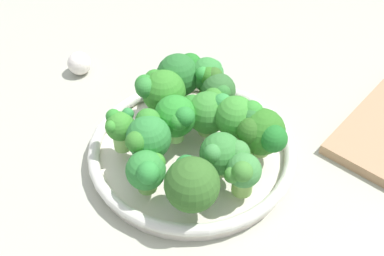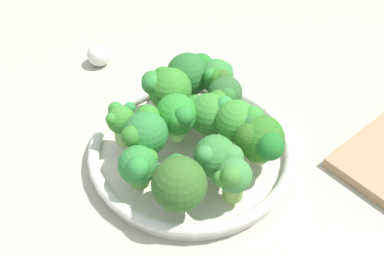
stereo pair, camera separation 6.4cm
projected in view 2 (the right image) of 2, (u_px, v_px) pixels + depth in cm
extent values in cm
cube|color=#AEAF9C|center=(196.00, 143.00, 72.16)|extent=(130.00, 130.00, 2.50)
cylinder|color=silver|center=(192.00, 154.00, 67.88)|extent=(28.18, 28.18, 1.33)
torus|color=silver|center=(192.00, 147.00, 66.86)|extent=(29.35, 29.35, 1.63)
cylinder|color=#A0C86E|center=(148.00, 150.00, 63.56)|extent=(2.38, 2.38, 2.56)
sphere|color=#308438|center=(146.00, 133.00, 61.34)|extent=(5.92, 5.92, 5.92)
sphere|color=#37812B|center=(130.00, 134.00, 59.59)|extent=(2.71, 2.71, 2.71)
sphere|color=#35882C|center=(147.00, 117.00, 61.99)|extent=(3.38, 3.38, 3.38)
cylinder|color=#85B952|center=(233.00, 189.00, 58.80)|extent=(2.65, 2.65, 2.48)
sphere|color=#428B41|center=(234.00, 175.00, 56.95)|extent=(4.41, 4.41, 4.41)
sphere|color=#408532|center=(221.00, 179.00, 56.17)|extent=(2.08, 2.08, 2.08)
sphere|color=#428633|center=(231.00, 176.00, 55.33)|extent=(2.58, 2.58, 2.58)
cylinder|color=#77B650|center=(139.00, 178.00, 60.56)|extent=(2.51, 2.51, 1.77)
sphere|color=#328738|center=(138.00, 165.00, 58.81)|extent=(5.06, 5.06, 5.06)
sphere|color=#3A8C2C|center=(149.00, 158.00, 58.82)|extent=(2.45, 2.45, 2.45)
sphere|color=#308D39|center=(138.00, 168.00, 56.67)|extent=(2.88, 2.88, 2.88)
cylinder|color=#9ED46D|center=(123.00, 133.00, 65.81)|extent=(2.48, 2.48, 2.69)
sphere|color=#3C8C2F|center=(121.00, 120.00, 63.97)|extent=(4.02, 4.02, 4.02)
sphere|color=#338A2E|center=(116.00, 109.00, 64.01)|extent=(2.09, 2.09, 2.09)
sphere|color=#3C9030|center=(112.00, 119.00, 62.70)|extent=(1.73, 1.73, 1.73)
sphere|color=#31863D|center=(130.00, 108.00, 64.08)|extent=(1.67, 1.67, 1.67)
cylinder|color=#88B15D|center=(209.00, 129.00, 67.26)|extent=(2.76, 2.76, 1.62)
sphere|color=#3B8933|center=(210.00, 114.00, 65.34)|extent=(6.01, 6.01, 6.01)
sphere|color=#2E7F2A|center=(196.00, 107.00, 65.97)|extent=(3.52, 3.52, 3.52)
sphere|color=#307E27|center=(215.00, 103.00, 66.34)|extent=(2.78, 2.78, 2.78)
sphere|color=#3A842C|center=(219.00, 101.00, 66.39)|extent=(3.43, 3.43, 3.43)
cylinder|color=#93C565|center=(224.00, 108.00, 69.99)|extent=(1.92, 1.92, 2.37)
sphere|color=#32672F|center=(225.00, 93.00, 68.03)|extent=(5.06, 5.06, 5.06)
sphere|color=#356724|center=(222.00, 79.00, 68.22)|extent=(2.70, 2.70, 2.70)
sphere|color=#307621|center=(217.00, 78.00, 68.43)|extent=(2.78, 2.78, 2.78)
sphere|color=#327631|center=(227.00, 95.00, 66.50)|extent=(2.61, 2.61, 2.61)
cylinder|color=#92BD5D|center=(258.00, 154.00, 63.73)|extent=(2.75, 2.75, 1.68)
sphere|color=#317622|center=(261.00, 138.00, 61.71)|extent=(6.35, 6.35, 6.35)
sphere|color=#217227|center=(272.00, 145.00, 59.51)|extent=(3.67, 3.67, 3.67)
sphere|color=#2E722F|center=(250.00, 124.00, 61.73)|extent=(3.43, 3.43, 3.43)
sphere|color=#306721|center=(248.00, 137.00, 60.65)|extent=(3.73, 3.73, 3.73)
cylinder|color=#8ED46D|center=(178.00, 132.00, 66.29)|extent=(2.38, 2.38, 2.34)
sphere|color=#2E8E2D|center=(178.00, 116.00, 64.16)|extent=(5.87, 5.87, 5.87)
sphere|color=#328E30|center=(178.00, 120.00, 62.14)|extent=(2.52, 2.52, 2.52)
sphere|color=#2B8633|center=(184.00, 116.00, 61.79)|extent=(2.70, 2.70, 2.70)
sphere|color=#3A8C2D|center=(172.00, 106.00, 65.04)|extent=(2.97, 2.97, 2.97)
cylinder|color=#8BBE69|center=(171.00, 106.00, 70.25)|extent=(2.26, 2.26, 2.29)
sphere|color=#38872A|center=(170.00, 90.00, 68.01)|extent=(6.40, 6.40, 6.40)
sphere|color=#328829|center=(163.00, 77.00, 69.32)|extent=(3.19, 3.19, 3.19)
sphere|color=#308730|center=(152.00, 81.00, 67.47)|extent=(3.04, 3.04, 3.04)
sphere|color=#358837|center=(152.00, 84.00, 66.72)|extent=(2.98, 2.98, 2.98)
cylinder|color=#8DC862|center=(180.00, 201.00, 57.77)|extent=(2.15, 2.15, 2.07)
sphere|color=#356626|center=(179.00, 184.00, 55.54)|extent=(6.73, 6.73, 6.73)
sphere|color=#257020|center=(185.00, 169.00, 56.47)|extent=(2.87, 2.87, 2.87)
sphere|color=#267830|center=(177.00, 166.00, 57.00)|extent=(3.00, 3.00, 3.00)
cylinder|color=#7FBD4E|center=(216.00, 91.00, 72.67)|extent=(2.20, 2.20, 2.47)
sphere|color=#37883A|center=(216.00, 76.00, 70.64)|extent=(5.20, 5.20, 5.20)
sphere|color=#328A3D|center=(225.00, 70.00, 70.83)|extent=(2.33, 2.33, 2.33)
sphere|color=green|center=(211.00, 75.00, 68.46)|extent=(2.16, 2.16, 2.16)
cylinder|color=#7EB358|center=(188.00, 90.00, 73.30)|extent=(2.44, 2.44, 1.85)
sphere|color=#296E2D|center=(188.00, 75.00, 71.17)|extent=(6.62, 6.62, 6.62)
sphere|color=#267826|center=(201.00, 66.00, 71.54)|extent=(3.80, 3.80, 3.80)
sphere|color=#236822|center=(176.00, 79.00, 69.22)|extent=(3.08, 3.08, 3.08)
cylinder|color=#9CCF73|center=(235.00, 138.00, 65.23)|extent=(2.38, 2.38, 2.65)
sphere|color=#3E9333|center=(236.00, 121.00, 63.01)|extent=(5.76, 5.76, 5.76)
sphere|color=green|center=(225.00, 106.00, 63.82)|extent=(2.82, 2.82, 2.82)
sphere|color=green|center=(252.00, 118.00, 61.89)|extent=(3.23, 3.23, 3.23)
cylinder|color=#95C669|center=(215.00, 170.00, 61.53)|extent=(2.10, 2.10, 1.75)
sphere|color=#398338|center=(215.00, 156.00, 59.67)|extent=(5.57, 5.57, 5.57)
sphere|color=#3F8A41|center=(205.00, 155.00, 57.76)|extent=(2.38, 2.38, 2.38)
sphere|color=#418940|center=(231.00, 157.00, 58.79)|extent=(3.32, 3.32, 3.32)
sphere|color=white|center=(99.00, 55.00, 83.38)|extent=(4.05, 4.05, 4.05)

